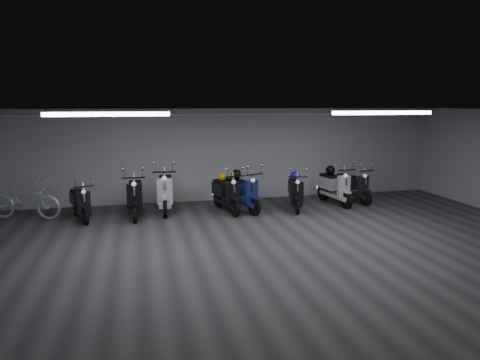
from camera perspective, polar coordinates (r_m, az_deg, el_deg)
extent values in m
cube|color=#323234|center=(8.88, 3.59, -9.46)|extent=(14.00, 10.00, 0.01)
cube|color=slate|center=(8.38, 3.80, 8.97)|extent=(14.00, 10.00, 0.01)
cube|color=#A7A7A9|center=(13.34, -2.54, 3.29)|extent=(14.00, 0.01, 2.80)
cube|color=#A7A7A9|center=(4.17, 24.49, -12.74)|extent=(14.00, 0.01, 2.80)
cube|color=white|center=(9.04, -16.90, 8.23)|extent=(2.40, 0.18, 0.08)
cube|color=white|center=(10.53, 18.13, 8.35)|extent=(2.40, 0.18, 0.08)
cylinder|color=white|center=(13.17, -2.51, 8.53)|extent=(13.60, 0.05, 0.05)
imported|color=white|center=(12.50, -26.31, -1.84)|extent=(2.02, 1.28, 1.23)
sphere|color=#1D0E9E|center=(12.50, 7.18, 0.55)|extent=(0.27, 0.27, 0.27)
sphere|color=black|center=(12.19, -0.49, 0.74)|extent=(0.29, 0.29, 0.29)
sphere|color=orange|center=(12.13, -2.31, 0.43)|extent=(0.23, 0.23, 0.23)
sphere|color=black|center=(13.28, 11.73, 1.28)|extent=(0.28, 0.28, 0.28)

